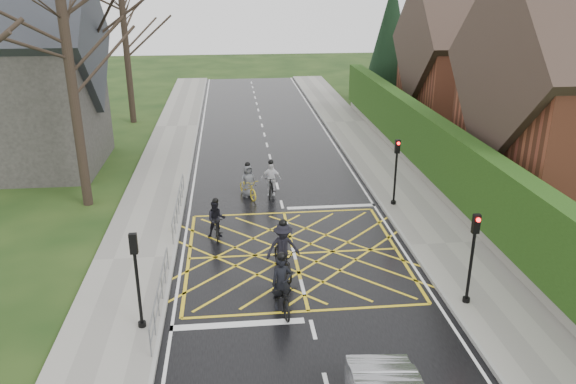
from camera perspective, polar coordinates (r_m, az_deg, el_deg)
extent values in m
plane|color=black|center=(21.67, 0.62, -6.28)|extent=(120.00, 120.00, 0.00)
cube|color=black|center=(21.67, 0.62, -6.27)|extent=(9.00, 80.00, 0.01)
cube|color=gray|center=(23.04, 15.67, -5.17)|extent=(3.00, 80.00, 0.15)
cube|color=gray|center=(21.85, -15.32, -6.64)|extent=(3.00, 80.00, 0.15)
cube|color=slate|center=(28.69, 14.77, 0.76)|extent=(0.50, 38.00, 0.70)
cube|color=#1A370F|center=(28.16, 15.10, 4.11)|extent=(0.90, 38.00, 2.80)
cube|color=brown|center=(41.42, 18.64, 10.28)|extent=(9.00, 8.00, 6.00)
cube|color=#362820|center=(41.03, 19.12, 14.25)|extent=(9.80, 8.80, 8.80)
cube|color=brown|center=(42.05, 23.06, 17.48)|extent=(0.70, 0.70, 1.60)
cylinder|color=black|center=(47.88, 10.01, 9.44)|extent=(0.50, 0.50, 1.20)
cone|color=black|center=(47.22, 10.36, 14.68)|extent=(4.60, 4.60, 10.00)
cube|color=#2D2B28|center=(33.72, -25.63, 7.96)|extent=(8.00, 7.00, 7.00)
cube|color=#26282D|center=(33.24, -26.56, 13.64)|extent=(8.80, 7.80, 7.80)
cylinder|color=black|center=(26.40, -21.06, 9.96)|extent=(0.44, 0.44, 11.00)
cylinder|color=black|center=(34.25, -19.58, 13.24)|extent=(0.44, 0.44, 12.00)
cylinder|color=black|center=(42.02, -16.07, 13.47)|extent=(0.44, 0.44, 10.00)
cylinder|color=slate|center=(18.16, -12.97, -9.06)|extent=(0.05, 5.00, 0.05)
cylinder|color=slate|center=(18.39, -12.86, -10.27)|extent=(0.04, 5.00, 0.04)
cylinder|color=slate|center=(16.35, -13.80, -14.95)|extent=(0.04, 0.04, 1.00)
cylinder|color=slate|center=(20.58, -12.11, -6.80)|extent=(0.04, 0.04, 1.00)
cylinder|color=slate|center=(24.91, -11.13, -0.43)|extent=(0.05, 6.00, 0.05)
cylinder|color=slate|center=(25.08, -11.06, -1.39)|extent=(0.04, 6.00, 0.04)
cylinder|color=slate|center=(22.36, -11.63, -4.42)|extent=(0.04, 0.04, 1.00)
cylinder|color=slate|center=(27.89, -10.59, 0.85)|extent=(0.04, 0.04, 1.00)
cylinder|color=black|center=(25.87, 10.85, 1.59)|extent=(0.10, 0.10, 3.00)
cylinder|color=black|center=(26.34, 10.65, -1.18)|extent=(0.24, 0.24, 0.30)
cube|color=black|center=(25.45, 11.06, 4.56)|extent=(0.22, 0.16, 0.62)
sphere|color=#FF0C0C|center=(25.29, 11.16, 4.87)|extent=(0.14, 0.14, 0.14)
cylinder|color=black|center=(18.65, 18.07, -7.01)|extent=(0.10, 0.10, 3.00)
cylinder|color=black|center=(19.30, 17.62, -10.56)|extent=(0.24, 0.24, 0.30)
cube|color=black|center=(18.06, 18.57, -3.08)|extent=(0.22, 0.16, 0.62)
sphere|color=#FF0C0C|center=(17.89, 18.78, -2.71)|extent=(0.14, 0.14, 0.14)
cylinder|color=black|center=(17.13, -14.98, -9.29)|extent=(0.10, 0.10, 3.00)
cylinder|color=black|center=(17.83, -14.57, -13.05)|extent=(0.24, 0.24, 0.30)
cube|color=black|center=(16.48, -15.44, -5.08)|extent=(0.22, 0.16, 0.62)
sphere|color=#FF0C0C|center=(16.51, -15.43, -4.34)|extent=(0.14, 0.14, 0.14)
imported|color=black|center=(18.05, -0.61, -10.39)|extent=(0.99, 2.12, 1.07)
imported|color=black|center=(17.94, -0.64, -9.21)|extent=(0.72, 0.52, 1.82)
sphere|color=black|center=(17.49, -0.66, -6.58)|extent=(0.28, 0.28, 0.28)
imported|color=black|center=(22.90, -7.27, -3.47)|extent=(0.58, 1.73, 1.02)
imported|color=black|center=(22.88, -7.30, -2.75)|extent=(0.79, 0.63, 1.57)
sphere|color=black|center=(22.58, -7.39, -0.89)|extent=(0.25, 0.25, 0.25)
imported|color=black|center=(20.08, -0.49, -6.83)|extent=(1.11, 2.22, 1.12)
imported|color=black|center=(19.99, -0.52, -5.71)|extent=(1.33, 0.91, 1.90)
sphere|color=black|center=(19.57, -0.53, -3.18)|extent=(0.30, 0.30, 0.30)
imported|color=black|center=(27.08, -1.72, 0.70)|extent=(0.84, 1.86, 1.08)
imported|color=white|center=(27.08, -1.74, 1.34)|extent=(1.03, 0.58, 1.65)
sphere|color=black|center=(26.81, -1.76, 3.04)|extent=(0.26, 0.26, 0.26)
imported|color=#B49A16|center=(26.99, -4.07, 0.42)|extent=(1.26, 1.90, 0.94)
imported|color=#4E5055|center=(26.97, -4.09, 1.15)|extent=(0.92, 0.77, 1.60)
sphere|color=black|center=(26.70, -4.14, 2.81)|extent=(0.25, 0.25, 0.25)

